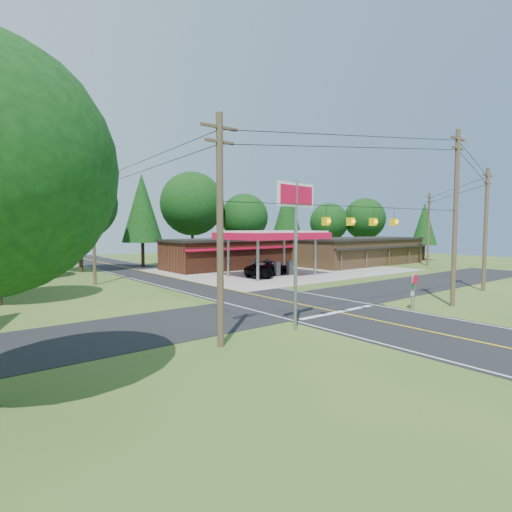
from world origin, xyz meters
TOP-DOWN VIEW (x-y plane):
  - ground at (0.00, 0.00)m, footprint 120.00×120.00m
  - main_highway at (0.00, 0.00)m, footprint 8.00×120.00m
  - cross_road at (0.00, 0.00)m, footprint 70.00×7.00m
  - lane_center_yellow at (0.00, 0.00)m, footprint 0.15×110.00m
  - gas_canopy at (9.00, 13.00)m, footprint 10.60×7.40m
  - convenience_store at (10.00, 22.98)m, footprint 16.40×7.55m
  - strip_building at (28.00, 15.98)m, footprint 20.40×8.75m
  - utility_pole_near_right at (7.50, -7.00)m, footprint 1.80×0.30m
  - utility_pole_near_left at (-9.50, -5.00)m, footprint 1.80×0.30m
  - utility_pole_far_left at (-8.00, 18.00)m, footprint 1.80×0.30m
  - utility_pole_right_b at (16.00, -5.50)m, footprint 1.80×0.30m
  - utility_pole_far_right at (34.00, 9.00)m, footprint 1.80×0.30m
  - utility_pole_north at (-6.50, 35.00)m, footprint 0.30×0.30m
  - overhead_beacons at (-1.00, -6.00)m, footprint 17.04×2.04m
  - treeline_backdrop at (0.82, 24.01)m, footprint 70.27×51.59m
  - suv_car at (8.50, 12.74)m, footprint 7.26×7.26m
  - sedan_car at (12.00, 17.00)m, footprint 4.26×4.26m
  - big_stop_sign at (-5.00, -5.01)m, footprint 2.77×0.44m
  - octagonal_stop_sign at (4.50, -6.01)m, footprint 0.81×0.14m
  - route_sign_post at (4.19, -6.02)m, footprint 0.41×0.11m

SIDE VIEW (x-z plane):
  - ground at x=0.00m, z-range 0.00..0.00m
  - main_highway at x=0.00m, z-range 0.00..0.02m
  - cross_road at x=0.00m, z-range 0.00..0.03m
  - lane_center_yellow at x=0.00m, z-range 0.02..0.03m
  - sedan_car at x=12.00m, z-range 0.00..1.20m
  - suv_car at x=8.50m, z-range 0.00..1.69m
  - route_sign_post at x=4.19m, z-range 0.18..2.20m
  - octagonal_stop_sign at x=4.50m, z-range 0.56..2.87m
  - strip_building at x=28.00m, z-range 0.01..3.81m
  - convenience_store at x=10.00m, z-range 0.02..3.82m
  - gas_canopy at x=9.00m, z-range 1.83..6.70m
  - utility_pole_north at x=-6.50m, z-range 0.00..9.50m
  - utility_pole_near_left at x=-9.50m, z-range 0.20..10.20m
  - utility_pole_far_left at x=-8.00m, z-range 0.20..10.20m
  - utility_pole_right_b at x=16.00m, z-range 0.20..10.20m
  - utility_pole_far_right at x=34.00m, z-range 0.20..10.20m
  - big_stop_sign at x=-5.00m, z-range 1.89..9.38m
  - utility_pole_near_right at x=7.50m, z-range 0.21..11.71m
  - overhead_beacons at x=-1.00m, z-range 5.70..6.73m
  - treeline_backdrop at x=0.82m, z-range 0.84..14.14m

